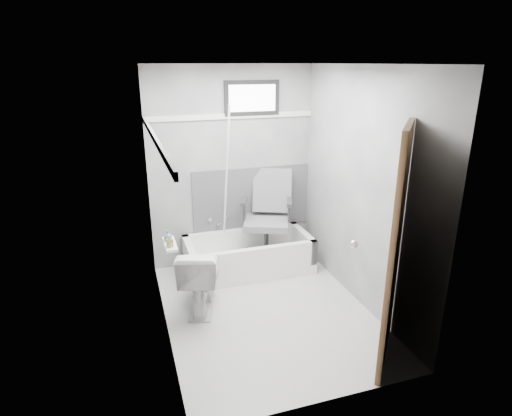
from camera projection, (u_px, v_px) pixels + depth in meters
name	position (u px, v px, depth m)	size (l,w,h in m)	color
floor	(266.00, 311.00, 4.38)	(2.60, 2.60, 0.00)	silver
ceiling	(269.00, 64.00, 3.60)	(2.60, 2.60, 0.00)	silver
wall_back	(232.00, 168.00, 5.16)	(2.00, 0.02, 2.40)	slate
wall_front	(332.00, 256.00, 2.82)	(2.00, 0.02, 2.40)	slate
wall_left	(159.00, 210.00, 3.70)	(0.02, 2.60, 2.40)	slate
wall_right	(362.00, 190.00, 4.28)	(0.02, 2.60, 2.40)	slate
bathtub	(249.00, 254.00, 5.18)	(1.50, 0.70, 0.42)	white
office_chair	(266.00, 217.00, 5.14)	(0.62, 0.62, 1.07)	slate
toilet	(200.00, 278.00, 4.33)	(0.39, 0.70, 0.69)	white
door	(448.00, 262.00, 3.19)	(0.78, 0.78, 2.00)	brown
window	(252.00, 98.00, 4.96)	(0.66, 0.04, 0.40)	black
backerboard	(252.00, 198.00, 5.35)	(1.50, 0.02, 0.78)	#4C4C4F
trim_back	(231.00, 116.00, 4.95)	(2.00, 0.02, 0.06)	white
trim_left	(155.00, 139.00, 3.50)	(0.02, 2.60, 0.06)	white
pole	(226.00, 186.00, 4.95)	(0.02, 0.02, 1.95)	white
shelf	(170.00, 244.00, 3.75)	(0.10, 0.32, 0.03)	white
soap_bottle_a	(170.00, 241.00, 3.65)	(0.05, 0.05, 0.10)	olive
soap_bottle_b	(168.00, 236.00, 3.78)	(0.07, 0.07, 0.10)	slate
faucet	(218.00, 221.00, 5.29)	(0.26, 0.10, 0.16)	silver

